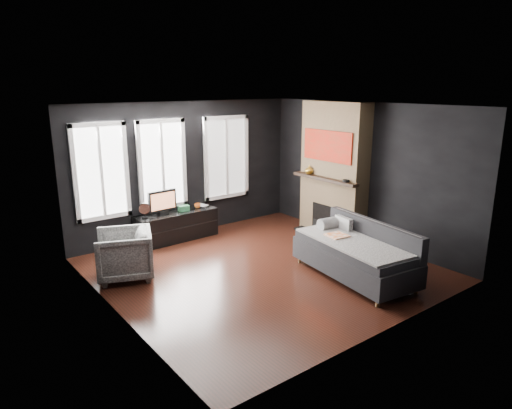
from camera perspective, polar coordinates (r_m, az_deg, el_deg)
floor at (r=7.77m, az=0.77°, el=-8.08°), size 5.00×5.00×0.00m
ceiling at (r=7.16m, az=0.84°, el=12.24°), size 5.00×5.00×0.00m
wall_back at (r=9.40m, az=-8.69°, el=4.42°), size 5.00×0.02×2.70m
wall_left at (r=6.17m, az=-17.78°, el=-1.64°), size 0.02×5.00×2.70m
wall_right at (r=9.07m, az=13.34°, el=3.81°), size 0.02×5.00×2.70m
windows at (r=9.03m, az=-11.36°, el=10.47°), size 4.00×0.16×1.76m
fireplace at (r=9.31m, az=9.71°, el=4.28°), size 0.70×1.62×2.70m
sofa at (r=7.47m, az=12.21°, el=-5.69°), size 1.31×2.21×0.90m
stripe_pillow at (r=7.93m, az=10.88°, el=-2.87°), size 0.15×0.39×0.38m
armchair at (r=7.60m, az=-16.15°, el=-5.72°), size 1.04×1.07×0.86m
media_console at (r=9.24m, az=-9.94°, el=-2.64°), size 1.67×0.57×0.57m
monitor at (r=8.99m, az=-11.63°, el=0.45°), size 0.61×0.17×0.54m
desk_fan at (r=8.84m, az=-13.77°, el=-0.70°), size 0.25×0.25×0.30m
mug at (r=9.37m, az=-7.33°, el=-0.07°), size 0.13×0.10×0.13m
book at (r=9.46m, az=-7.18°, el=0.46°), size 0.18×0.07×0.25m
storage_box at (r=9.20m, az=-9.03°, el=-0.46°), size 0.22×0.15×0.11m
mantel_vase at (r=9.45m, az=6.66°, el=4.34°), size 0.22×0.22×0.17m
mantel_clock at (r=8.79m, az=11.18°, el=2.92°), size 0.13×0.13×0.04m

